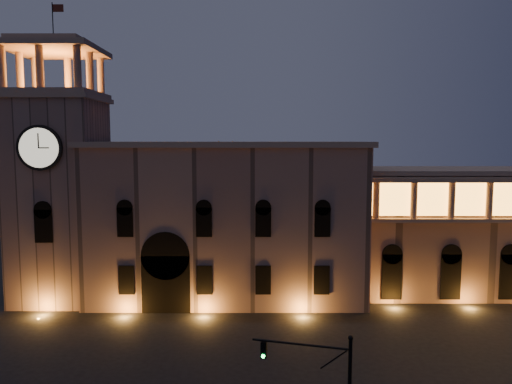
{
  "coord_description": "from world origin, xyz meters",
  "views": [
    {
      "loc": [
        1.32,
        -33.89,
        17.73
      ],
      "look_at": [
        1.27,
        16.0,
        12.57
      ],
      "focal_mm": 35.0,
      "sensor_mm": 36.0,
      "label": 1
    }
  ],
  "objects": [
    {
      "name": "clock_tower",
      "position": [
        -20.5,
        20.98,
        12.5
      ],
      "size": [
        9.8,
        9.8,
        32.4
      ],
      "color": "#8A685A",
      "rests_on": "ground"
    },
    {
      "name": "government_building",
      "position": [
        -2.08,
        21.93,
        8.77
      ],
      "size": [
        30.8,
        12.8,
        17.6
      ],
      "color": "#8A685A",
      "rests_on": "ground"
    }
  ]
}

